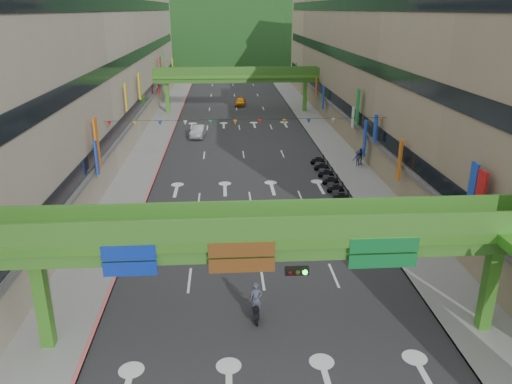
{
  "coord_description": "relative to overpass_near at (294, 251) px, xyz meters",
  "views": [
    {
      "loc": [
        -2.17,
        -15.12,
        15.7
      ],
      "look_at": [
        0.0,
        18.0,
        3.5
      ],
      "focal_mm": 35.0,
      "sensor_mm": 36.0,
      "label": 1
    }
  ],
  "objects": [
    {
      "name": "pedestrian_dark",
      "position": [
        11.27,
        29.59,
        -4.34
      ],
      "size": [
        1.05,
        0.52,
        1.73
      ],
      "primitive_type": "imported",
      "rotation": [
        0.0,
        0.0,
        0.09
      ],
      "color": "black",
      "rests_on": "ground"
    },
    {
      "name": "scooter_rider_near",
      "position": [
        -1.61,
        2.27,
        -4.15
      ],
      "size": [
        0.7,
        1.6,
        2.21
      ],
      "color": "black",
      "rests_on": "ground"
    },
    {
      "name": "pedestrian_red",
      "position": [
        8.87,
        15.21,
        -4.39
      ],
      "size": [
        0.92,
        0.79,
        1.64
      ],
      "primitive_type": "imported",
      "rotation": [
        0.0,
        0.0,
        -0.23
      ],
      "color": "#A32331",
      "rests_on": "ground"
    },
    {
      "name": "building_row_left",
      "position": [
        -19.86,
        44.62,
        4.25
      ],
      "size": [
        12.8,
        95.0,
        19.0
      ],
      "color": "#9E937F",
      "rests_on": "ground"
    },
    {
      "name": "car_silver",
      "position": [
        -6.46,
        43.43,
        -4.45
      ],
      "size": [
        2.09,
        4.73,
        1.51
      ],
      "primitive_type": "imported",
      "rotation": [
        0.0,
        0.0,
        -0.11
      ],
      "color": "#ABAAB2",
      "rests_on": "ground"
    },
    {
      "name": "bunting_string",
      "position": [
        -0.93,
        24.62,
        0.75
      ],
      "size": [
        26.0,
        0.36,
        0.47
      ],
      "color": "black",
      "rests_on": "ground"
    },
    {
      "name": "parked_scooter_row",
      "position": [
        6.87,
        24.62,
        -4.68
      ],
      "size": [
        1.6,
        11.61,
        1.08
      ],
      "color": "black",
      "rests_on": "ground"
    },
    {
      "name": "building_row_right",
      "position": [
        18.0,
        44.62,
        4.25
      ],
      "size": [
        12.8,
        95.0,
        19.0
      ],
      "color": "gray",
      "rests_on": "ground"
    },
    {
      "name": "overpass_near",
      "position": [
        0.0,
        0.0,
        0.0
      ],
      "size": [
        28.0,
        12.27,
        7.1
      ],
      "color": "#4C9E2D",
      "rests_on": "ground"
    },
    {
      "name": "car_yellow",
      "position": [
        -0.16,
        65.64,
        -4.51
      ],
      "size": [
        2.09,
        4.26,
        1.4
      ],
      "primitive_type": "imported",
      "rotation": [
        0.0,
        0.0,
        -0.11
      ],
      "color": "orange",
      "rests_on": "ground"
    },
    {
      "name": "scooter_rider_mid",
      "position": [
        -2.68,
        9.27,
        -4.16
      ],
      "size": [
        0.92,
        1.59,
        2.04
      ],
      "color": "black",
      "rests_on": "ground"
    },
    {
      "name": "scooter_rider_far",
      "position": [
        -0.71,
        14.0,
        -4.06
      ],
      "size": [
        0.99,
        1.6,
        2.23
      ],
      "color": "maroon",
      "rests_on": "ground"
    },
    {
      "name": "pedestrian_blue",
      "position": [
        10.88,
        29.12,
        -4.38
      ],
      "size": [
        0.81,
        0.56,
        1.66
      ],
      "primitive_type": "imported",
      "rotation": [
        0.0,
        0.0,
        3.22
      ],
      "color": "#2A384E",
      "rests_on": "ground"
    },
    {
      "name": "hill_right",
      "position": [
        24.07,
        174.62,
        -5.21
      ],
      "size": [
        208.0,
        176.0,
        128.0
      ],
      "primitive_type": "ellipsoid",
      "color": "#1C4419",
      "rests_on": "ground"
    },
    {
      "name": "hill_left",
      "position": [
        -15.93,
        154.62,
        -5.21
      ],
      "size": [
        168.0,
        140.0,
        112.0
      ],
      "primitive_type": "ellipsoid",
      "color": "#1C4419",
      "rests_on": "ground"
    },
    {
      "name": "overpass_far",
      "position": [
        -0.93,
        59.62,
        0.2
      ],
      "size": [
        28.0,
        2.2,
        7.1
      ],
      "color": "#4C9E2D",
      "rests_on": "ground"
    },
    {
      "name": "curb_right",
      "position": [
        8.17,
        44.62,
        -5.12
      ],
      "size": [
        0.2,
        140.0,
        0.18
      ],
      "primitive_type": "cube",
      "color": "gray",
      "rests_on": "ground"
    },
    {
      "name": "curb_left",
      "position": [
        -10.03,
        44.62,
        -5.12
      ],
      "size": [
        0.2,
        140.0,
        0.18
      ],
      "primitive_type": "cube",
      "color": "#CC5959",
      "rests_on": "ground"
    },
    {
      "name": "sidewalk_right",
      "position": [
        10.07,
        44.62,
        -5.13
      ],
      "size": [
        4.0,
        140.0,
        0.15
      ],
      "primitive_type": "cube",
      "color": "gray",
      "rests_on": "ground"
    },
    {
      "name": "sidewalk_left",
      "position": [
        -11.93,
        44.62,
        -5.13
      ],
      "size": [
        4.0,
        140.0,
        0.15
      ],
      "primitive_type": "cube",
      "color": "gray",
      "rests_on": "ground"
    },
    {
      "name": "road_slab",
      "position": [
        -0.93,
        44.62,
        -5.2
      ],
      "size": [
        18.0,
        140.0,
        0.02
      ],
      "primitive_type": "cube",
      "color": "#28282B",
      "rests_on": "ground"
    },
    {
      "name": "scooter_rider_left",
      "position": [
        -8.43,
        11.3,
        -4.25
      ],
      "size": [
        0.97,
        1.6,
        1.93
      ],
      "color": "#98979F",
      "rests_on": "ground"
    }
  ]
}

